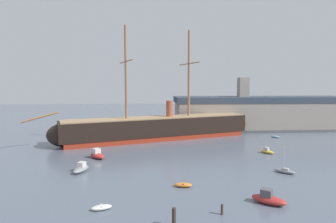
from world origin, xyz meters
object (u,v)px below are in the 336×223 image
object	(u,v)px
motorboat_foreground_right	(268,199)
sailboat_mid_right	(285,171)
motorboat_alongside_stern	(267,151)
dockside_warehouse_right	(260,113)
mooring_piling_nearest	(174,217)
mooring_piling_left_pair	(222,209)
motorboat_alongside_bow	(97,155)
dinghy_far_left	(63,137)
seagull_in_flight	(191,62)
tall_ship	(159,128)
dinghy_far_right	(275,137)
dinghy_foreground_left	(101,207)
dinghy_near_centre	(183,185)
sailboat_distant_centre	(178,130)
motorboat_mid_left	(81,169)

from	to	relation	value
motorboat_foreground_right	sailboat_mid_right	xyz separation A→B (m)	(7.92, 11.66, -0.25)
motorboat_alongside_stern	dockside_warehouse_right	xyz separation A→B (m)	(11.66, 33.41, 4.98)
mooring_piling_nearest	mooring_piling_left_pair	size ratio (longest dim) A/B	1.62
motorboat_alongside_bow	motorboat_alongside_stern	distance (m)	36.07
dinghy_far_left	seagull_in_flight	xyz separation A→B (m)	(31.16, -28.87, 18.48)
tall_ship	dinghy_far_right	world-z (taller)	tall_ship
dinghy_foreground_left	dinghy_near_centre	world-z (taller)	dinghy_near_centre
mooring_piling_nearest	mooring_piling_left_pair	distance (m)	6.18
sailboat_mid_right	mooring_piling_left_pair	distance (m)	20.28
dinghy_far_left	sailboat_distant_centre	world-z (taller)	sailboat_distant_centre
motorboat_alongside_stern	seagull_in_flight	bearing A→B (deg)	-155.29
tall_ship	dinghy_near_centre	bearing A→B (deg)	-86.70
sailboat_distant_centre	motorboat_mid_left	bearing A→B (deg)	-117.27
motorboat_alongside_bow	dockside_warehouse_right	xyz separation A→B (m)	(47.70, 34.90, 4.75)
motorboat_mid_left	sailboat_distant_centre	world-z (taller)	sailboat_distant_centre
motorboat_mid_left	dinghy_far_left	xyz separation A→B (m)	(-12.05, 31.09, -0.29)
motorboat_foreground_right	mooring_piling_nearest	distance (m)	13.21
dinghy_near_centre	dockside_warehouse_right	world-z (taller)	dockside_warehouse_right
motorboat_foreground_right	mooring_piling_left_pair	distance (m)	7.03
motorboat_foreground_right	motorboat_mid_left	size ratio (longest dim) A/B	1.04
motorboat_foreground_right	dockside_warehouse_right	world-z (taller)	dockside_warehouse_right
dinghy_near_centre	motorboat_alongside_stern	world-z (taller)	motorboat_alongside_stern
mooring_piling_left_pair	motorboat_foreground_right	bearing A→B (deg)	21.09
tall_ship	mooring_piling_left_pair	bearing A→B (deg)	-83.16
motorboat_mid_left	sailboat_distant_centre	xyz separation A→B (m)	(21.06, 40.84, -0.20)
motorboat_foreground_right	dinghy_near_centre	bearing A→B (deg)	146.76
dinghy_near_centre	motorboat_foreground_right	bearing A→B (deg)	-33.24
motorboat_foreground_right	mooring_piling_left_pair	size ratio (longest dim) A/B	3.64
sailboat_distant_centre	dockside_warehouse_right	bearing A→B (deg)	6.37
sailboat_mid_right	mooring_piling_nearest	bearing A→B (deg)	-140.83
dinghy_far_right	mooring_piling_left_pair	bearing A→B (deg)	-120.95
sailboat_distant_centre	mooring_piling_nearest	bearing A→B (deg)	-96.57
mooring_piling_nearest	dockside_warehouse_right	size ratio (longest dim) A/B	0.03
tall_ship	dinghy_far_left	world-z (taller)	tall_ship
dinghy_far_left	dinghy_far_right	bearing A→B (deg)	-2.84
motorboat_foreground_right	mooring_piling_nearest	xyz separation A→B (m)	(-12.30, -4.81, 0.36)
tall_ship	dinghy_far_left	distance (m)	26.76
tall_ship	mooring_piling_left_pair	size ratio (longest dim) A/B	48.83
dinghy_foreground_left	mooring_piling_left_pair	world-z (taller)	mooring_piling_left_pair
motorboat_alongside_bow	mooring_piling_left_pair	world-z (taller)	motorboat_alongside_bow
mooring_piling_left_pair	dinghy_far_right	bearing A→B (deg)	59.05
tall_ship	dinghy_near_centre	xyz separation A→B (m)	(2.10, -36.41, -2.88)
sailboat_mid_right	seagull_in_flight	bearing A→B (deg)	160.67
dinghy_far_right	mooring_piling_nearest	distance (m)	58.04
motorboat_alongside_bow	seagull_in_flight	distance (m)	26.41
motorboat_alongside_stern	tall_ship	bearing A→B (deg)	142.28
motorboat_mid_left	dockside_warehouse_right	size ratio (longest dim) A/B	0.07
mooring_piling_left_pair	motorboat_alongside_bow	bearing A→B (deg)	125.39
motorboat_alongside_stern	motorboat_mid_left	bearing A→B (deg)	-164.18
sailboat_mid_right	dinghy_foreground_left	bearing A→B (deg)	-157.18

